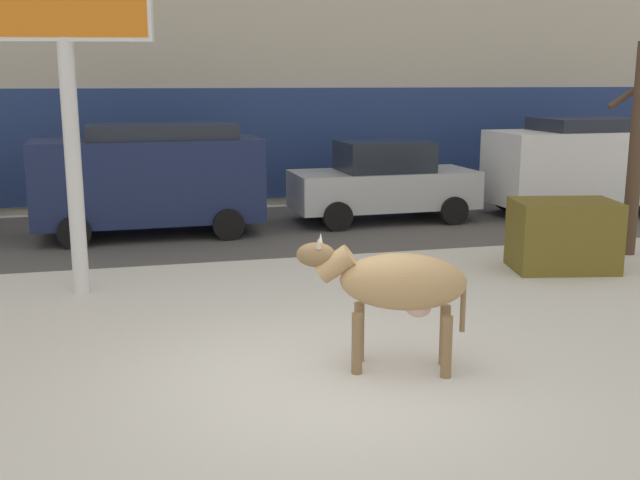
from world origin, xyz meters
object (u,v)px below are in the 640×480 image
object	(u,v)px
billboard	(62,0)
bare_tree_left_lot	(640,141)
car_navy_van	(150,176)
car_silver_sedan	(384,182)
cow_tan	(396,284)
dumpster	(563,235)
pedestrian_near_billboard	(528,164)
car_white_van	(586,163)

from	to	relation	value
billboard	bare_tree_left_lot	size ratio (longest dim) A/B	1.43
car_navy_van	car_silver_sedan	bearing A→B (deg)	3.91
cow_tan	car_navy_van	bearing A→B (deg)	106.25
cow_tan	car_silver_sedan	world-z (taller)	car_silver_sedan
car_silver_sedan	dumpster	size ratio (longest dim) A/B	2.50
cow_tan	pedestrian_near_billboard	world-z (taller)	pedestrian_near_billboard
cow_tan	bare_tree_left_lot	bearing A→B (deg)	34.88
billboard	bare_tree_left_lot	bearing A→B (deg)	1.20
pedestrian_near_billboard	bare_tree_left_lot	xyz separation A→B (m)	(-1.86, -7.23, 1.24)
bare_tree_left_lot	dumpster	size ratio (longest dim) A/B	2.28
cow_tan	billboard	size ratio (longest dim) A/B	0.34
car_navy_van	bare_tree_left_lot	bearing A→B (deg)	-24.89
cow_tan	car_white_van	size ratio (longest dim) A/B	0.41
car_navy_van	pedestrian_near_billboard	size ratio (longest dim) A/B	2.69
cow_tan	bare_tree_left_lot	xyz separation A→B (m)	(6.22, 4.33, 1.13)
cow_tan	billboard	distance (m)	6.42
car_navy_van	car_white_van	distance (m)	10.24
bare_tree_left_lot	car_silver_sedan	bearing A→B (deg)	127.94
billboard	car_white_van	bearing A→B (deg)	20.30
cow_tan	dumpster	world-z (taller)	cow_tan
billboard	pedestrian_near_billboard	world-z (taller)	billboard
car_silver_sedan	bare_tree_left_lot	xyz separation A→B (m)	(3.41, -4.37, 1.21)
billboard	car_silver_sedan	xyz separation A→B (m)	(6.43, 4.58, -3.41)
car_white_van	pedestrian_near_billboard	distance (m)	3.24
car_silver_sedan	car_white_van	bearing A→B (deg)	-3.94
car_white_van	pedestrian_near_billboard	size ratio (longest dim) A/B	2.69
billboard	car_silver_sedan	distance (m)	8.60
car_white_van	dumpster	xyz separation A→B (m)	(-3.49, -4.75, -0.64)
billboard	dumpster	bearing A→B (deg)	-3.74
billboard	car_navy_van	bearing A→B (deg)	74.19
cow_tan	dumpster	size ratio (longest dim) A/B	1.13
pedestrian_near_billboard	dumpster	bearing A→B (deg)	-115.24
car_white_van	dumpster	distance (m)	5.93
dumpster	billboard	bearing A→B (deg)	176.26
car_silver_sedan	bare_tree_left_lot	bearing A→B (deg)	-52.06
cow_tan	car_silver_sedan	distance (m)	9.15
car_navy_van	bare_tree_left_lot	xyz separation A→B (m)	(8.65, -4.01, 0.88)
pedestrian_near_billboard	cow_tan	bearing A→B (deg)	-124.91
car_navy_van	car_silver_sedan	size ratio (longest dim) A/B	1.10
billboard	car_silver_sedan	world-z (taller)	billboard
car_navy_van	cow_tan	bearing A→B (deg)	-73.75
pedestrian_near_billboard	car_white_van	bearing A→B (deg)	-94.63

